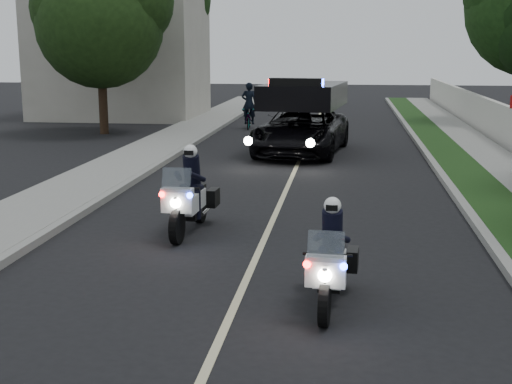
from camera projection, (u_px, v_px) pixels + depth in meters
The scene contains 15 objects.
ground at pixel (232, 311), 9.54m from camera, with size 120.00×120.00×0.00m, color black.
curb_right at pixel (444, 179), 18.71m from camera, with size 0.20×60.00×0.15m, color gray.
grass_verge at pixel (471, 179), 18.62m from camera, with size 1.20×60.00×0.16m, color #193814.
curb_left at pixel (147, 172), 19.76m from camera, with size 0.20×60.00×0.15m, color gray.
sidewalk_left at pixel (110, 171), 19.90m from camera, with size 2.00×60.00×0.16m, color gray.
building_far at pixel (121, 48), 35.35m from camera, with size 8.00×6.00×7.00m, color #A8A396.
lane_marking at pixel (292, 178), 19.25m from camera, with size 0.12×50.00×0.01m, color #BFB78C.
police_moto_left at pixel (190, 232), 13.62m from camera, with size 0.70×2.01×1.71m, color silver, non-canonical shape.
police_moto_right at pixel (329, 305), 9.76m from camera, with size 0.63×1.79×1.52m, color silver, non-canonical shape.
police_suv at pixel (301, 153), 23.70m from camera, with size 2.62×5.67×2.75m, color black.
bicycle at pixel (249, 128), 30.99m from camera, with size 0.61×1.75×0.92m, color black.
cyclist at pixel (249, 128), 30.99m from camera, with size 0.66×0.44×1.83m, color black.
sign_post at pixel (511, 178), 19.21m from camera, with size 0.37×0.37×2.34m, color #B3140C, non-canonical shape.
tree_left_near at pixel (104, 134), 29.10m from camera, with size 5.18×5.18×8.63m, color #1D3A13, non-canonical shape.
tree_left_far at pixel (151, 113), 38.07m from camera, with size 5.76×5.76×9.61m, color #173510, non-canonical shape.
Camera 1 is at (1.49, -8.90, 3.53)m, focal length 49.08 mm.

